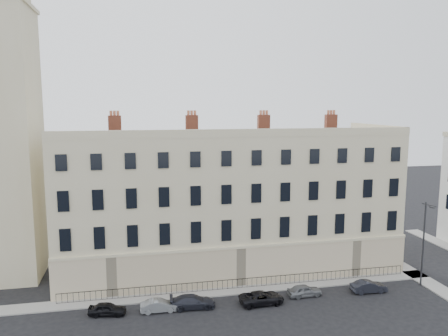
{
  "coord_description": "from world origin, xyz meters",
  "views": [
    {
      "loc": [
        -16.13,
        -34.53,
        18.08
      ],
      "look_at": [
        -6.89,
        10.0,
        11.49
      ],
      "focal_mm": 35.0,
      "sensor_mm": 36.0,
      "label": 1
    }
  ],
  "objects_px": {
    "car_c": "(193,302)",
    "car_f": "(369,287)",
    "car_a": "(107,309)",
    "car_e": "(305,290)",
    "car_b": "(159,306)",
    "car_d": "(262,298)",
    "streetlamp": "(424,240)"
  },
  "relations": [
    {
      "from": "car_b",
      "to": "car_d",
      "type": "relative_size",
      "value": 0.8
    },
    {
      "from": "car_d",
      "to": "streetlamp",
      "type": "bearing_deg",
      "value": -90.69
    },
    {
      "from": "car_c",
      "to": "streetlamp",
      "type": "relative_size",
      "value": 0.48
    },
    {
      "from": "car_c",
      "to": "car_b",
      "type": "bearing_deg",
      "value": 94.88
    },
    {
      "from": "car_e",
      "to": "car_a",
      "type": "bearing_deg",
      "value": 87.95
    },
    {
      "from": "car_f",
      "to": "streetlamp",
      "type": "bearing_deg",
      "value": -84.53
    },
    {
      "from": "car_c",
      "to": "car_d",
      "type": "height_order",
      "value": "car_c"
    },
    {
      "from": "car_a",
      "to": "car_e",
      "type": "height_order",
      "value": "car_e"
    },
    {
      "from": "streetlamp",
      "to": "car_c",
      "type": "bearing_deg",
      "value": 165.3
    },
    {
      "from": "car_a",
      "to": "car_c",
      "type": "height_order",
      "value": "car_c"
    },
    {
      "from": "car_c",
      "to": "car_f",
      "type": "bearing_deg",
      "value": -87.38
    },
    {
      "from": "car_c",
      "to": "car_e",
      "type": "relative_size",
      "value": 1.23
    },
    {
      "from": "car_a",
      "to": "car_b",
      "type": "bearing_deg",
      "value": -84.08
    },
    {
      "from": "car_a",
      "to": "car_b",
      "type": "height_order",
      "value": "car_a"
    },
    {
      "from": "car_a",
      "to": "streetlamp",
      "type": "distance_m",
      "value": 30.96
    },
    {
      "from": "car_a",
      "to": "car_c",
      "type": "bearing_deg",
      "value": -82.12
    },
    {
      "from": "car_c",
      "to": "car_e",
      "type": "bearing_deg",
      "value": -85.42
    },
    {
      "from": "car_d",
      "to": "car_f",
      "type": "relative_size",
      "value": 1.19
    },
    {
      "from": "car_e",
      "to": "car_b",
      "type": "bearing_deg",
      "value": 89.08
    },
    {
      "from": "car_d",
      "to": "car_f",
      "type": "bearing_deg",
      "value": -91.37
    },
    {
      "from": "car_c",
      "to": "car_d",
      "type": "xyz_separation_m",
      "value": [
        6.31,
        -0.48,
        -0.02
      ]
    },
    {
      "from": "car_b",
      "to": "car_e",
      "type": "distance_m",
      "value": 13.75
    },
    {
      "from": "car_a",
      "to": "car_f",
      "type": "relative_size",
      "value": 0.93
    },
    {
      "from": "car_d",
      "to": "car_f",
      "type": "xyz_separation_m",
      "value": [
        10.91,
        0.3,
        -0.0
      ]
    },
    {
      "from": "car_b",
      "to": "streetlamp",
      "type": "bearing_deg",
      "value": -88.93
    },
    {
      "from": "car_e",
      "to": "car_c",
      "type": "bearing_deg",
      "value": 89.02
    },
    {
      "from": "car_b",
      "to": "car_f",
      "type": "height_order",
      "value": "car_f"
    },
    {
      "from": "car_b",
      "to": "car_c",
      "type": "distance_m",
      "value": 2.98
    },
    {
      "from": "car_f",
      "to": "car_d",
      "type": "bearing_deg",
      "value": 93.55
    },
    {
      "from": "car_e",
      "to": "car_f",
      "type": "relative_size",
      "value": 0.95
    },
    {
      "from": "car_d",
      "to": "streetlamp",
      "type": "xyz_separation_m",
      "value": [
        16.95,
        0.66,
        4.18
      ]
    },
    {
      "from": "car_d",
      "to": "car_e",
      "type": "relative_size",
      "value": 1.25
    }
  ]
}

